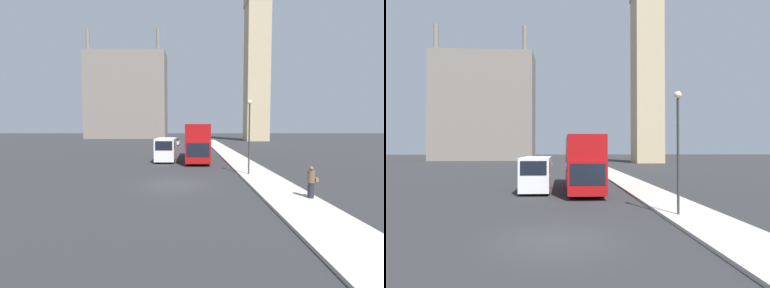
# 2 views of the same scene
# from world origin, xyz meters

# --- Properties ---
(ground_plane) EXTENTS (300.00, 300.00, 0.00)m
(ground_plane) POSITION_xyz_m (0.00, 0.00, 0.00)
(ground_plane) COLOR #28282B
(sidewalk_strip) EXTENTS (2.96, 120.00, 0.15)m
(sidewalk_strip) POSITION_xyz_m (6.48, 0.00, 0.07)
(sidewalk_strip) COLOR #ADA89E
(sidewalk_strip) RESTS_ON ground_plane
(clock_tower) EXTENTS (6.76, 6.93, 59.93)m
(clock_tower) POSITION_xyz_m (19.67, 56.97, 30.76)
(clock_tower) COLOR tan
(clock_tower) RESTS_ON ground_plane
(building_block_distant) EXTENTS (27.39, 10.09, 36.19)m
(building_block_distant) POSITION_xyz_m (-21.62, 73.72, 14.87)
(building_block_distant) COLOR slate
(building_block_distant) RESTS_ON ground_plane
(red_double_decker_bus) EXTENTS (2.57, 10.68, 4.20)m
(red_double_decker_bus) POSITION_xyz_m (1.80, 12.93, 2.35)
(red_double_decker_bus) COLOR #A80F11
(red_double_decker_bus) RESTS_ON ground_plane
(white_van) EXTENTS (2.15, 5.13, 2.63)m
(white_van) POSITION_xyz_m (-1.76, 11.99, 1.40)
(white_van) COLOR white
(white_van) RESTS_ON ground_plane
(pedestrian) EXTENTS (0.53, 0.37, 1.68)m
(pedestrian) POSITION_xyz_m (7.50, -3.88, 0.99)
(pedestrian) COLOR #23232D
(pedestrian) RESTS_ON sidewalk_strip
(street_lamp) EXTENTS (0.36, 0.36, 5.89)m
(street_lamp) POSITION_xyz_m (5.75, 3.11, 4.00)
(street_lamp) COLOR #2D332D
(street_lamp) RESTS_ON sidewalk_strip
(parked_sedan) EXTENTS (1.80, 4.73, 1.41)m
(parked_sedan) POSITION_xyz_m (-2.48, 38.69, 0.65)
(parked_sedan) COLOR silver
(parked_sedan) RESTS_ON ground_plane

